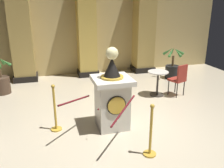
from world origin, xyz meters
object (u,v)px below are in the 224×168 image
(pedestal_clock, at_px, (112,97))
(stanchion_near, at_px, (55,114))
(potted_palm_right, at_px, (172,69))
(potted_palm_left, at_px, (1,82))
(cafe_chair_red, at_px, (179,77))
(stanchion_far, at_px, (150,138))
(cafe_table, at_px, (158,80))

(pedestal_clock, xyz_separation_m, stanchion_near, (-1.22, 0.18, -0.34))
(stanchion_near, bearing_deg, potted_palm_right, 32.37)
(potted_palm_left, height_order, cafe_chair_red, potted_palm_left)
(stanchion_near, height_order, cafe_chair_red, stanchion_near)
(potted_palm_left, bearing_deg, cafe_chair_red, -18.11)
(stanchion_far, relative_size, cafe_chair_red, 1.05)
(stanchion_far, bearing_deg, pedestal_clock, 106.59)
(pedestal_clock, height_order, stanchion_near, pedestal_clock)
(stanchion_near, height_order, stanchion_far, stanchion_near)
(stanchion_far, height_order, cafe_table, stanchion_far)
(stanchion_far, bearing_deg, cafe_chair_red, 50.71)
(pedestal_clock, bearing_deg, potted_palm_left, 132.24)
(pedestal_clock, height_order, cafe_chair_red, pedestal_clock)
(cafe_table, xyz_separation_m, cafe_chair_red, (0.58, -0.22, 0.10))
(pedestal_clock, bearing_deg, cafe_table, 39.18)
(stanchion_far, distance_m, potted_palm_left, 5.16)
(cafe_chair_red, bearing_deg, stanchion_near, -163.14)
(pedestal_clock, height_order, cafe_table, pedestal_clock)
(potted_palm_right, bearing_deg, pedestal_clock, -136.90)
(pedestal_clock, distance_m, cafe_table, 2.38)
(potted_palm_left, bearing_deg, pedestal_clock, -47.76)
(potted_palm_left, relative_size, cafe_chair_red, 1.19)
(potted_palm_left, xyz_separation_m, cafe_table, (4.51, -1.44, 0.12))
(potted_palm_right, bearing_deg, stanchion_near, -147.63)
(cafe_chair_red, bearing_deg, pedestal_clock, -152.12)
(stanchion_far, xyz_separation_m, potted_palm_left, (-3.04, 4.17, 0.00))
(stanchion_near, bearing_deg, potted_palm_left, 117.68)
(stanchion_near, bearing_deg, stanchion_far, -41.51)
(stanchion_far, bearing_deg, cafe_table, 61.62)
(stanchion_near, height_order, potted_palm_left, potted_palm_left)
(stanchion_near, xyz_separation_m, stanchion_far, (1.59, -1.40, -0.02))
(potted_palm_left, relative_size, potted_palm_right, 0.97)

